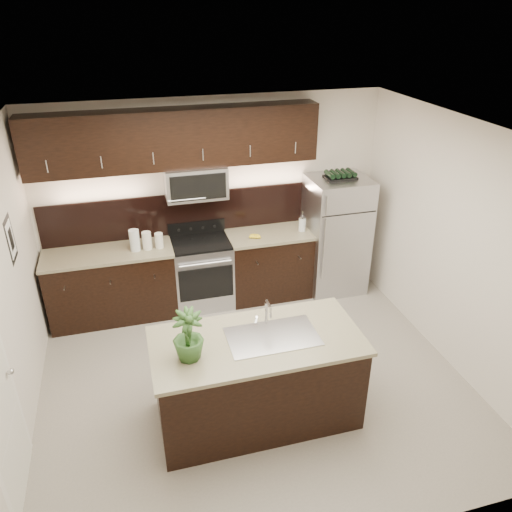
% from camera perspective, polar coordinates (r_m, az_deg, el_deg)
% --- Properties ---
extents(ground, '(4.50, 4.50, 0.00)m').
position_cam_1_polar(ground, '(5.66, -0.32, -13.88)').
color(ground, gray).
rests_on(ground, ground).
extents(room_walls, '(4.52, 4.02, 2.71)m').
position_cam_1_polar(room_walls, '(4.66, -1.57, 1.43)').
color(room_walls, beige).
rests_on(room_walls, ground).
extents(counter_run, '(3.51, 0.65, 0.94)m').
position_cam_1_polar(counter_run, '(6.68, -7.91, -2.11)').
color(counter_run, black).
rests_on(counter_run, ground).
extents(upper_fixtures, '(3.49, 0.40, 1.66)m').
position_cam_1_polar(upper_fixtures, '(6.19, -8.87, 12.16)').
color(upper_fixtures, black).
rests_on(upper_fixtures, counter_run).
extents(island, '(1.96, 0.96, 0.94)m').
position_cam_1_polar(island, '(4.95, 0.11, -13.83)').
color(island, black).
rests_on(island, ground).
extents(sink_faucet, '(0.84, 0.50, 0.28)m').
position_cam_1_polar(sink_faucet, '(4.69, 1.87, -8.97)').
color(sink_faucet, silver).
rests_on(sink_faucet, island).
extents(refrigerator, '(0.79, 0.71, 1.63)m').
position_cam_1_polar(refrigerator, '(6.99, 9.08, 2.38)').
color(refrigerator, '#B2B2B7').
rests_on(refrigerator, ground).
extents(wine_rack, '(0.40, 0.25, 0.10)m').
position_cam_1_polar(wine_rack, '(6.68, 9.62, 9.10)').
color(wine_rack, black).
rests_on(wine_rack, refrigerator).
extents(plant, '(0.29, 0.29, 0.48)m').
position_cam_1_polar(plant, '(4.34, -7.78, -8.98)').
color(plant, '#294D1E').
rests_on(plant, island).
extents(canisters, '(0.41, 0.13, 0.27)m').
position_cam_1_polar(canisters, '(6.34, -12.68, 1.75)').
color(canisters, silver).
rests_on(canisters, counter_run).
extents(french_press, '(0.10, 0.10, 0.28)m').
position_cam_1_polar(french_press, '(6.73, 5.30, 3.70)').
color(french_press, silver).
rests_on(french_press, counter_run).
extents(bananas, '(0.19, 0.17, 0.05)m').
position_cam_1_polar(bananas, '(6.53, -0.48, 2.32)').
color(bananas, yellow).
rests_on(bananas, counter_run).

